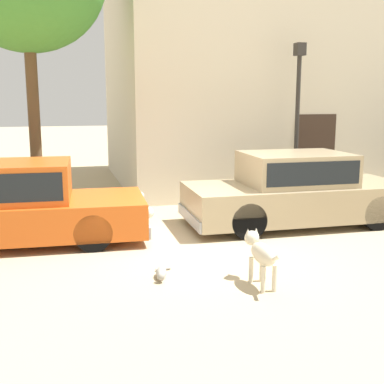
{
  "coord_description": "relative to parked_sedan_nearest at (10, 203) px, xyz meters",
  "views": [
    {
      "loc": [
        -2.13,
        -7.7,
        2.45
      ],
      "look_at": [
        0.03,
        0.2,
        0.9
      ],
      "focal_mm": 45.63,
      "sensor_mm": 36.0,
      "label": 1
    }
  ],
  "objects": [
    {
      "name": "street_lamp",
      "position": [
        6.22,
        1.65,
        1.69
      ],
      "size": [
        0.22,
        0.22,
        3.72
      ],
      "color": "#2D2B28",
      "rests_on": "ground_plane"
    },
    {
      "name": "stray_cat",
      "position": [
        2.15,
        -2.38,
        -0.62
      ],
      "size": [
        0.3,
        0.55,
        0.16
      ],
      "rotation": [
        0.0,
        0.0,
        4.49
      ],
      "color": "gray",
      "rests_on": "ground_plane"
    },
    {
      "name": "stray_dog_spotted",
      "position": [
        3.38,
        -2.97,
        -0.24
      ],
      "size": [
        0.23,
        1.0,
        0.71
      ],
      "rotation": [
        0.0,
        0.0,
        1.6
      ],
      "color": "beige",
      "rests_on": "ground_plane"
    },
    {
      "name": "parked_sedan_nearest",
      "position": [
        0.0,
        0.0,
        0.0
      ],
      "size": [
        4.77,
        2.04,
        1.41
      ],
      "rotation": [
        0.0,
        0.0,
        -0.06
      ],
      "color": "#D15619",
      "rests_on": "ground_plane"
    },
    {
      "name": "ground_plane",
      "position": [
        2.99,
        -1.03,
        -0.7
      ],
      "size": [
        80.0,
        80.0,
        0.0
      ],
      "primitive_type": "plane",
      "color": "tan"
    },
    {
      "name": "apartment_block",
      "position": [
        8.99,
        5.63,
        3.8
      ],
      "size": [
        12.88,
        6.78,
        8.98
      ],
      "color": "beige",
      "rests_on": "ground_plane"
    },
    {
      "name": "parked_sedan_second",
      "position": [
        5.36,
        -0.1,
        0.01
      ],
      "size": [
        4.55,
        1.89,
        1.43
      ],
      "rotation": [
        0.0,
        0.0,
        -0.02
      ],
      "color": "tan",
      "rests_on": "ground_plane"
    }
  ]
}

